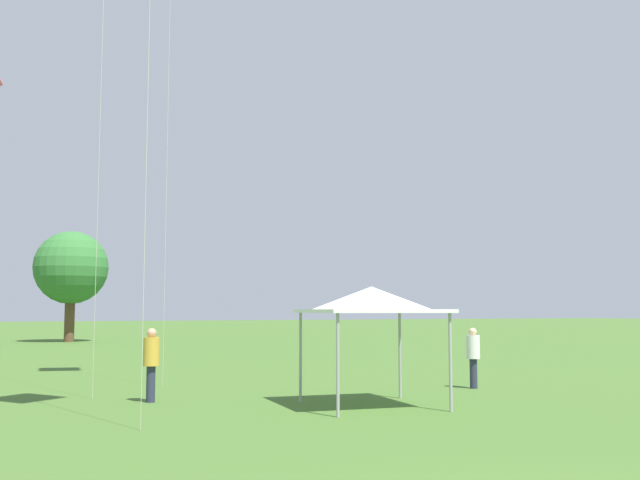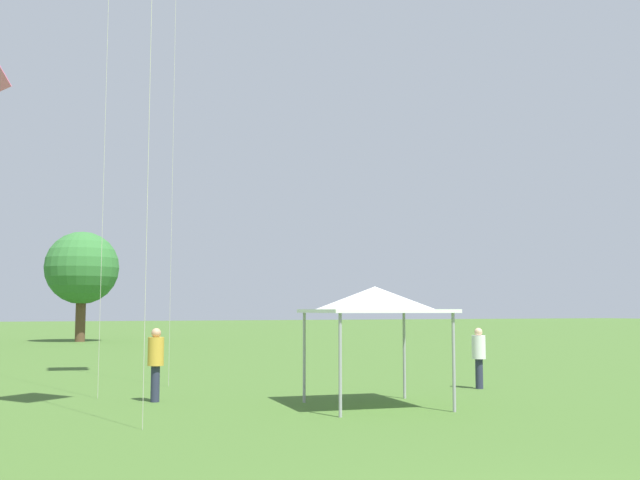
{
  "view_description": "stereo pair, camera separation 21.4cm",
  "coord_description": "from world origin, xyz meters",
  "px_view_note": "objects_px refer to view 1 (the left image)",
  "views": [
    {
      "loc": [
        -5.39,
        -5.08,
        2.2
      ],
      "look_at": [
        0.02,
        6.42,
        3.39
      ],
      "focal_mm": 42.0,
      "sensor_mm": 36.0,
      "label": 1
    },
    {
      "loc": [
        -5.2,
        -5.17,
        2.2
      ],
      "look_at": [
        0.02,
        6.42,
        3.39
      ],
      "focal_mm": 42.0,
      "sensor_mm": 36.0,
      "label": 2
    }
  ],
  "objects_px": {
    "person_standing_1": "(473,353)",
    "canopy_tent": "(371,300)",
    "person_standing_0": "(151,358)",
    "distant_tree_0": "(71,268)"
  },
  "relations": [
    {
      "from": "person_standing_1",
      "to": "canopy_tent",
      "type": "distance_m",
      "value": 5.29
    },
    {
      "from": "person_standing_0",
      "to": "distant_tree_0",
      "type": "distance_m",
      "value": 36.82
    },
    {
      "from": "person_standing_1",
      "to": "distant_tree_0",
      "type": "xyz_separation_m",
      "value": [
        -6.54,
        37.2,
        4.12
      ]
    },
    {
      "from": "person_standing_0",
      "to": "canopy_tent",
      "type": "height_order",
      "value": "canopy_tent"
    },
    {
      "from": "distant_tree_0",
      "to": "person_standing_1",
      "type": "bearing_deg",
      "value": -80.03
    },
    {
      "from": "person_standing_0",
      "to": "distant_tree_0",
      "type": "height_order",
      "value": "distant_tree_0"
    },
    {
      "from": "person_standing_1",
      "to": "distant_tree_0",
      "type": "distance_m",
      "value": 38.0
    },
    {
      "from": "person_standing_0",
      "to": "person_standing_1",
      "type": "bearing_deg",
      "value": -171.19
    },
    {
      "from": "canopy_tent",
      "to": "person_standing_1",
      "type": "bearing_deg",
      "value": 26.75
    },
    {
      "from": "person_standing_0",
      "to": "person_standing_1",
      "type": "xyz_separation_m",
      "value": [
        8.95,
        -0.69,
        -0.04
      ]
    }
  ]
}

